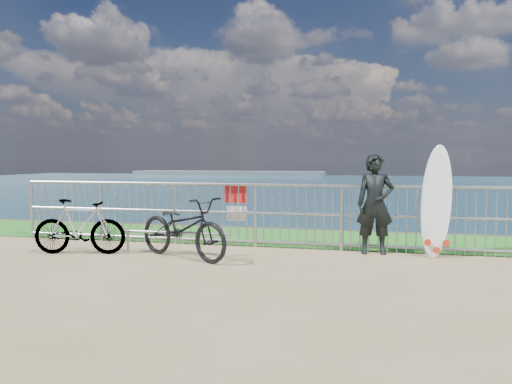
% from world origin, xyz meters
% --- Properties ---
extents(grass_strip, '(120.00, 120.00, 0.00)m').
position_xyz_m(grass_strip, '(0.00, 2.70, 0.01)').
color(grass_strip, '#21711F').
rests_on(grass_strip, ground).
extents(seascape, '(260.00, 260.00, 5.00)m').
position_xyz_m(seascape, '(-43.75, 147.49, -4.03)').
color(seascape, brown).
rests_on(seascape, ground).
extents(railing, '(10.06, 0.10, 1.13)m').
position_xyz_m(railing, '(0.01, 1.60, 0.58)').
color(railing, '#94979C').
rests_on(railing, ground).
extents(surfer, '(0.64, 0.46, 1.63)m').
position_xyz_m(surfer, '(1.54, 1.45, 0.81)').
color(surfer, black).
rests_on(surfer, ground).
extents(surfboard, '(0.57, 0.54, 1.79)m').
position_xyz_m(surfboard, '(2.48, 1.44, 0.83)').
color(surfboard, white).
rests_on(surfboard, ground).
extents(bicycle_near, '(1.94, 1.39, 0.97)m').
position_xyz_m(bicycle_near, '(-1.37, 0.39, 0.48)').
color(bicycle_near, black).
rests_on(bicycle_near, ground).
extents(bicycle_far, '(1.55, 0.71, 0.90)m').
position_xyz_m(bicycle_far, '(-3.13, 0.32, 0.45)').
color(bicycle_far, black).
rests_on(bicycle_far, ground).
extents(bike_rack, '(1.86, 0.05, 0.39)m').
position_xyz_m(bike_rack, '(-1.61, 0.63, 0.32)').
color(bike_rack, '#94979C').
rests_on(bike_rack, ground).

